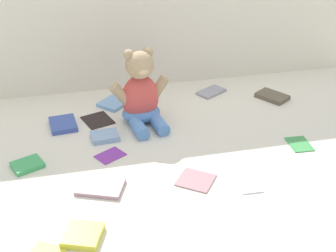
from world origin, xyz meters
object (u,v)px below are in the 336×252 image
at_px(book_case_1, 299,144).
at_px(book_case_6, 211,92).
at_px(book_case_8, 114,103).
at_px(book_case_11, 27,165).
at_px(book_case_5, 248,183).
at_px(book_case_7, 100,187).
at_px(book_case_13, 83,235).
at_px(teddy_bear, 141,96).
at_px(book_case_9, 105,136).
at_px(book_case_2, 98,120).
at_px(book_case_3, 63,124).
at_px(book_case_12, 110,155).
at_px(book_case_4, 196,179).
at_px(book_case_10, 272,96).

distance_m(book_case_1, book_case_6, 0.50).
distance_m(book_case_8, book_case_11, 0.50).
relative_size(book_case_5, book_case_7, 0.73).
distance_m(book_case_5, book_case_13, 0.52).
relative_size(teddy_bear, book_case_9, 2.97).
bearing_deg(book_case_6, book_case_1, 170.04).
xyz_separation_m(book_case_2, book_case_3, (-0.13, -0.02, 0.01)).
relative_size(book_case_7, book_case_13, 1.42).
xyz_separation_m(book_case_2, book_case_11, (-0.25, -0.26, 0.00)).
relative_size(book_case_6, book_case_12, 1.33).
bearing_deg(book_case_13, book_case_2, 11.92).
xyz_separation_m(book_case_12, book_case_13, (-0.12, -0.37, 0.01)).
relative_size(book_case_4, book_case_9, 1.09).
bearing_deg(book_case_3, book_case_13, 87.01).
bearing_deg(book_case_6, book_case_9, 89.16).
height_order(book_case_4, book_case_13, book_case_13).
bearing_deg(book_case_7, book_case_5, -77.88).
xyz_separation_m(book_case_8, book_case_13, (-0.18, -0.74, 0.00)).
height_order(book_case_5, book_case_12, same).
distance_m(book_case_2, book_case_7, 0.43).
height_order(book_case_8, book_case_12, book_case_8).
xyz_separation_m(book_case_8, book_case_9, (-0.06, -0.26, 0.00)).
distance_m(book_case_4, book_case_9, 0.40).
bearing_deg(book_case_3, book_case_11, 57.63).
bearing_deg(book_case_11, book_case_2, -67.04).
relative_size(book_case_6, book_case_11, 1.29).
height_order(book_case_7, book_case_11, book_case_11).
relative_size(book_case_3, book_case_12, 1.30).
bearing_deg(book_case_7, book_case_9, 13.20).
bearing_deg(book_case_11, book_case_12, -112.11).
bearing_deg(book_case_4, book_case_1, 142.64).
bearing_deg(book_case_5, book_case_3, 140.77).
bearing_deg(book_case_6, book_case_11, 87.39).
height_order(book_case_4, book_case_6, book_case_6).
bearing_deg(book_case_13, book_case_8, 7.66).
distance_m(book_case_1, book_case_12, 0.66).
distance_m(book_case_7, book_case_10, 0.88).
distance_m(teddy_bear, book_case_8, 0.21).
xyz_separation_m(book_case_8, book_case_10, (0.65, -0.09, 0.00)).
bearing_deg(book_case_9, book_case_8, -17.91).
xyz_separation_m(book_case_6, book_case_8, (-0.42, -0.02, 0.00)).
distance_m(book_case_5, book_case_6, 0.64).
distance_m(book_case_5, book_case_11, 0.70).
height_order(book_case_6, book_case_9, book_case_9).
bearing_deg(book_case_9, book_case_6, -64.51).
bearing_deg(book_case_6, book_case_8, 61.93).
relative_size(book_case_5, book_case_13, 1.04).
bearing_deg(teddy_bear, book_case_7, -125.14).
distance_m(teddy_bear, book_case_3, 0.31).
distance_m(book_case_6, book_case_11, 0.84).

